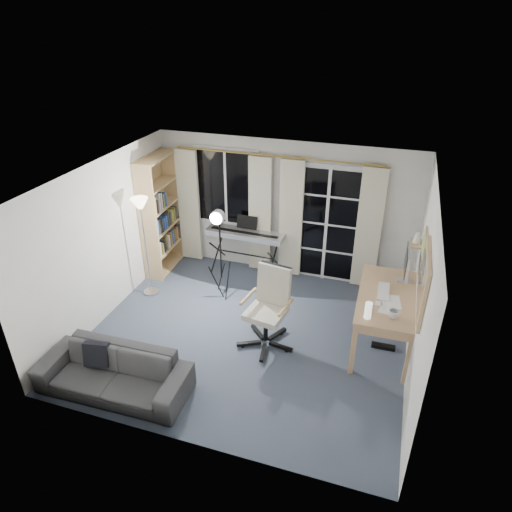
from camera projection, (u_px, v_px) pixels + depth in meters
The scene contains 17 objects.
floor at pixel (247, 335), 6.75m from camera, with size 4.50×4.00×0.02m, color #3C4457.
window at pixel (226, 187), 7.95m from camera, with size 1.20×0.08×1.40m.
french_door at pixel (327, 225), 7.70m from camera, with size 1.32×0.09×2.11m.
curtains at pixel (275, 217), 7.83m from camera, with size 3.60×0.07×2.13m.
bookshelf at pixel (159, 218), 8.02m from camera, with size 0.38×0.99×2.11m.
torchiere_lamp at pixel (142, 218), 7.08m from camera, with size 0.35×0.35×1.71m.
keyboard_piano at pixel (245, 235), 7.96m from camera, with size 1.39×0.70×1.00m.
studio_light at pixel (218, 227), 7.02m from camera, with size 0.29×0.32×1.60m.
office_chair at pixel (270, 300), 6.33m from camera, with size 0.80×0.80×1.17m.
desk at pixel (386, 301), 6.24m from camera, with size 0.80×1.56×0.83m.
monitor at pixel (407, 262), 6.36m from camera, with size 0.20×0.60×0.52m.
desk_clutter at pixel (379, 315), 6.09m from camera, with size 0.48×0.94×1.05m.
mug at pixel (394, 313), 5.71m from camera, with size 0.14×0.11×0.14m, color silver.
wall_mirror at pixel (423, 283), 5.11m from camera, with size 0.04×0.94×0.74m.
framed_print at pixel (425, 244), 5.84m from camera, with size 0.03×0.42×0.32m.
wall_shelf at pixel (417, 240), 6.36m from camera, with size 0.16×0.30×0.18m.
sofa at pixel (112, 367), 5.61m from camera, with size 1.90×0.60×0.74m.
Camera 1 is at (1.77, -5.05, 4.27)m, focal length 32.00 mm.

